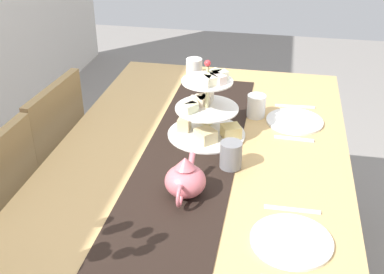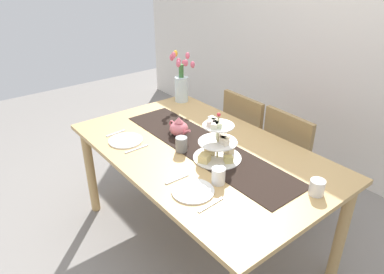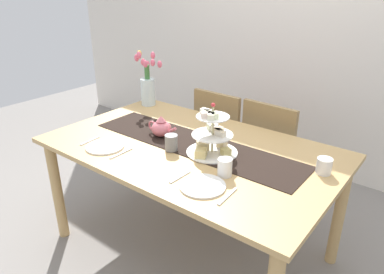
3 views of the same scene
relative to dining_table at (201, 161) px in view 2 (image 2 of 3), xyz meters
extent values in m
plane|color=gray|center=(0.00, 0.00, -0.68)|extent=(8.00, 8.00, 0.00)
cube|color=silver|center=(0.00, 1.63, 0.62)|extent=(6.00, 0.08, 2.60)
cube|color=tan|center=(0.00, 0.00, 0.08)|extent=(1.76, 1.07, 0.03)
cylinder|color=tan|center=(-0.81, -0.46, -0.31)|extent=(0.07, 0.07, 0.75)
cylinder|color=tan|center=(-0.81, 0.46, -0.31)|extent=(0.07, 0.07, 0.75)
cylinder|color=tan|center=(0.81, 0.46, -0.31)|extent=(0.07, 0.07, 0.75)
cylinder|color=olive|center=(-0.06, 1.01, -0.48)|extent=(0.04, 0.04, 0.41)
cylinder|color=olive|center=(-0.42, 1.02, -0.48)|extent=(0.04, 0.04, 0.41)
cylinder|color=olive|center=(-0.07, 0.65, -0.48)|extent=(0.04, 0.04, 0.41)
cylinder|color=olive|center=(-0.43, 0.66, -0.48)|extent=(0.04, 0.04, 0.41)
cube|color=red|center=(-0.25, 0.83, -0.25)|extent=(0.43, 0.43, 0.05)
cube|color=olive|center=(-0.25, 0.64, 0.00)|extent=(0.42, 0.05, 0.45)
cylinder|color=olive|center=(0.40, 1.00, -0.48)|extent=(0.04, 0.04, 0.41)
cylinder|color=olive|center=(0.04, 1.02, -0.48)|extent=(0.04, 0.04, 0.41)
cylinder|color=olive|center=(0.38, 0.64, -0.48)|extent=(0.04, 0.04, 0.41)
cylinder|color=olive|center=(0.02, 0.66, -0.48)|extent=(0.04, 0.04, 0.41)
cube|color=silver|center=(0.21, 0.83, -0.25)|extent=(0.44, 0.44, 0.05)
cube|color=olive|center=(0.20, 0.64, 0.00)|extent=(0.42, 0.06, 0.45)
cube|color=black|center=(0.00, 0.03, 0.10)|extent=(1.42, 0.34, 0.00)
cylinder|color=beige|center=(0.16, 0.00, 0.24)|extent=(0.01, 0.01, 0.28)
cylinder|color=white|center=(0.16, 0.00, 0.10)|extent=(0.30, 0.30, 0.01)
cylinder|color=white|center=(0.16, 0.00, 0.21)|extent=(0.24, 0.24, 0.01)
cylinder|color=white|center=(0.16, 0.00, 0.32)|extent=(0.19, 0.19, 0.01)
cube|color=#DBCA78|center=(0.25, 0.01, 0.12)|extent=(0.06, 0.07, 0.04)
cube|color=beige|center=(0.17, 0.09, 0.13)|extent=(0.05, 0.05, 0.05)
cube|color=beige|center=(0.10, -0.01, 0.13)|extent=(0.09, 0.09, 0.05)
cube|color=#E5CE83|center=(0.15, -0.10, 0.13)|extent=(0.09, 0.09, 0.05)
cube|color=beige|center=(0.21, 0.01, 0.23)|extent=(0.06, 0.04, 0.03)
cube|color=beige|center=(0.19, 0.02, 0.23)|extent=(0.07, 0.06, 0.03)
cube|color=beige|center=(0.17, 0.04, 0.23)|extent=(0.04, 0.06, 0.03)
cube|color=beige|center=(0.13, 0.06, 0.23)|extent=(0.05, 0.07, 0.03)
cube|color=beige|center=(0.11, 0.05, 0.23)|extent=(0.07, 0.06, 0.03)
cube|color=#EDE6CB|center=(0.11, 0.00, 0.34)|extent=(0.06, 0.04, 0.03)
cube|color=beige|center=(0.13, -0.02, 0.34)|extent=(0.07, 0.06, 0.03)
cube|color=#F2D7C8|center=(0.14, -0.04, 0.34)|extent=(0.06, 0.07, 0.03)
cube|color=#EEE9C6|center=(0.17, -0.04, 0.34)|extent=(0.06, 0.07, 0.03)
cube|color=beige|center=(0.18, -0.02, 0.34)|extent=(0.07, 0.06, 0.03)
sphere|color=red|center=(0.16, 0.00, 0.39)|extent=(0.02, 0.02, 0.02)
ellipsoid|color=#D66B75|center=(-0.24, 0.00, 0.15)|extent=(0.13, 0.13, 0.10)
cone|color=#D66B75|center=(-0.24, 0.00, 0.22)|extent=(0.06, 0.06, 0.04)
cylinder|color=#D66B75|center=(-0.15, 0.00, 0.16)|extent=(0.07, 0.02, 0.06)
torus|color=#D66B75|center=(-0.32, 0.00, 0.15)|extent=(0.07, 0.01, 0.07)
cylinder|color=silver|center=(-0.76, 0.41, 0.20)|extent=(0.11, 0.11, 0.21)
cylinder|color=#3D7538|center=(-0.76, 0.41, 0.36)|extent=(0.04, 0.04, 0.12)
ellipsoid|color=#E5607A|center=(-0.69, 0.41, 0.45)|extent=(0.04, 0.04, 0.06)
ellipsoid|color=#E5607A|center=(-0.66, 0.46, 0.43)|extent=(0.04, 0.04, 0.06)
ellipsoid|color=#E5607A|center=(-0.73, 0.46, 0.49)|extent=(0.04, 0.04, 0.06)
ellipsoid|color=#E5607A|center=(-0.83, 0.49, 0.40)|extent=(0.04, 0.04, 0.06)
ellipsoid|color=#E5607A|center=(-0.80, 0.42, 0.43)|extent=(0.04, 0.04, 0.06)
ellipsoid|color=yellow|center=(-0.83, 0.41, 0.50)|extent=(0.04, 0.04, 0.06)
ellipsoid|color=#E5607A|center=(-0.79, 0.34, 0.48)|extent=(0.04, 0.04, 0.06)
ellipsoid|color=#E5607A|center=(-0.76, 0.34, 0.50)|extent=(0.04, 0.04, 0.06)
ellipsoid|color=#E5607A|center=(-0.70, 0.34, 0.45)|extent=(0.04, 0.04, 0.06)
cylinder|color=white|center=(0.75, 0.16, 0.14)|extent=(0.08, 0.08, 0.08)
cylinder|color=white|center=(-0.40, -0.33, 0.10)|extent=(0.23, 0.23, 0.01)
cube|color=silver|center=(-0.54, -0.33, 0.10)|extent=(0.03, 0.15, 0.01)
cube|color=silver|center=(-0.25, -0.33, 0.10)|extent=(0.02, 0.17, 0.01)
cylinder|color=white|center=(0.34, -0.33, 0.10)|extent=(0.23, 0.23, 0.01)
cube|color=silver|center=(0.19, -0.33, 0.10)|extent=(0.02, 0.15, 0.01)
cube|color=silver|center=(0.48, -0.33, 0.10)|extent=(0.03, 0.17, 0.01)
cylinder|color=slate|center=(-0.05, -0.12, 0.15)|extent=(0.08, 0.08, 0.09)
cylinder|color=white|center=(0.36, -0.17, 0.14)|extent=(0.08, 0.08, 0.09)
camera|label=1|loc=(-1.46, -0.26, 1.01)|focal=45.41mm
camera|label=2|loc=(1.53, -1.28, 1.21)|focal=32.77mm
camera|label=3|loc=(1.23, -1.56, 1.03)|focal=33.68mm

